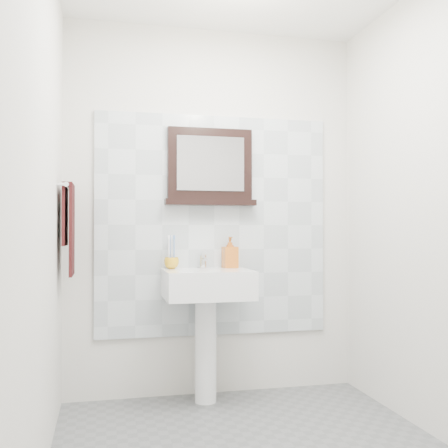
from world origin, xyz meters
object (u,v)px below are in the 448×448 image
Objects in this scene: soap_dispenser at (230,252)px; framed_mirror at (210,169)px; pedestal_sink at (207,298)px; hand_towel at (69,222)px; toothbrush_cup at (172,263)px.

soap_dispenser is 0.58m from framed_mirror.
pedestal_sink is 0.37m from soap_dispenser.
pedestal_sink is 0.88m from framed_mirror.
pedestal_sink is 1.75× the size of hand_towel.
toothbrush_cup is 0.71m from hand_towel.
hand_towel is at bearing -166.18° from framed_mirror.
framed_mirror is at bearing 10.41° from toothbrush_cup.
framed_mirror is 1.01m from hand_towel.
toothbrush_cup is at bearing 147.09° from pedestal_sink.
hand_towel is at bearing -177.50° from pedestal_sink.
soap_dispenser is (0.19, 0.14, 0.29)m from pedestal_sink.
soap_dispenser is 0.34× the size of framed_mirror.
pedestal_sink is 10.04× the size of toothbrush_cup.
soap_dispenser is 1.07m from hand_towel.
pedestal_sink reaches higher than toothbrush_cup.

